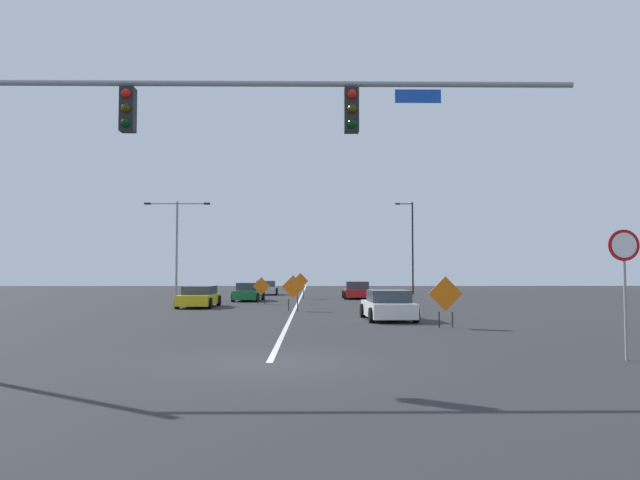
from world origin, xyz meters
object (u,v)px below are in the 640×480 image
object	(u,v)px
street_lamp_near_right	(411,244)
construction_sign_left_shoulder	(446,296)
construction_sign_median_far	(261,287)
car_green_mid	(249,292)
car_yellow_passing	(199,297)
car_red_approaching	(357,291)
construction_sign_right_lane	(293,289)
traffic_signal_assembly	(136,132)
construction_sign_median_near	(300,282)
car_white_far	(388,306)
street_lamp_mid_right	(177,240)
stop_sign	(624,268)
car_silver_near	(266,288)

from	to	relation	value
street_lamp_near_right	construction_sign_left_shoulder	size ratio (longest dim) A/B	4.47
street_lamp_near_right	construction_sign_median_far	xyz separation A→B (m)	(-12.72, -17.28, -3.66)
car_green_mid	car_yellow_passing	size ratio (longest dim) A/B	0.93
car_red_approaching	car_yellow_passing	xyz separation A→B (m)	(-10.30, -11.53, -0.02)
construction_sign_right_lane	car_green_mid	size ratio (longest dim) A/B	0.45
construction_sign_right_lane	car_yellow_passing	xyz separation A→B (m)	(-5.77, 3.70, -0.60)
traffic_signal_assembly	construction_sign_left_shoulder	size ratio (longest dim) A/B	8.22
car_red_approaching	construction_sign_median_near	bearing A→B (deg)	-175.37
car_white_far	car_red_approaching	bearing A→B (deg)	89.59
street_lamp_near_right	traffic_signal_assembly	bearing A→B (deg)	-107.31
construction_sign_median_far	car_white_far	bearing A→B (deg)	-63.47
construction_sign_left_shoulder	construction_sign_median_far	bearing A→B (deg)	116.13
street_lamp_mid_right	car_yellow_passing	distance (m)	9.31
construction_sign_median_far	construction_sign_right_lane	size ratio (longest dim) A/B	0.91
construction_sign_median_far	car_yellow_passing	size ratio (longest dim) A/B	0.38
street_lamp_mid_right	car_white_far	xyz separation A→B (m)	(13.27, -17.86, -3.84)
traffic_signal_assembly	car_white_far	distance (m)	15.49
construction_sign_left_shoulder	car_red_approaching	distance (m)	25.32
traffic_signal_assembly	stop_sign	size ratio (longest dim) A/B	5.10
construction_sign_right_lane	stop_sign	bearing A→B (deg)	-65.33
street_lamp_mid_right	car_green_mid	world-z (taller)	street_lamp_mid_right
construction_sign_median_near	construction_sign_right_lane	distance (m)	14.87
construction_sign_median_far	construction_sign_left_shoulder	xyz separation A→B (m)	(8.42, -17.18, 0.11)
stop_sign	construction_sign_median_far	world-z (taller)	stop_sign
stop_sign	construction_sign_left_shoulder	bearing A→B (deg)	105.96
construction_sign_right_lane	street_lamp_mid_right	bearing A→B (deg)	127.50
car_green_mid	car_yellow_passing	xyz separation A→B (m)	(-2.14, -7.95, -0.01)
construction_sign_median_far	construction_sign_median_near	bearing A→B (deg)	72.69
construction_sign_median_near	car_white_far	xyz separation A→B (m)	(4.29, -21.14, -0.67)
street_lamp_near_right	car_green_mid	world-z (taller)	street_lamp_near_right
construction_sign_median_far	construction_sign_left_shoulder	world-z (taller)	construction_sign_left_shoulder
construction_sign_right_lane	car_yellow_passing	size ratio (longest dim) A/B	0.42
construction_sign_median_far	construction_sign_left_shoulder	bearing A→B (deg)	-63.87
car_green_mid	car_yellow_passing	world-z (taller)	car_green_mid
street_lamp_near_right	construction_sign_left_shoulder	bearing A→B (deg)	-97.10
traffic_signal_assembly	construction_sign_median_near	world-z (taller)	traffic_signal_assembly
street_lamp_mid_right	car_red_approaching	distance (m)	14.42
car_red_approaching	stop_sign	bearing A→B (deg)	-83.20
construction_sign_right_lane	street_lamp_near_right	bearing A→B (deg)	66.93
car_white_far	car_green_mid	bearing A→B (deg)	114.06
street_lamp_near_right	construction_sign_right_lane	world-z (taller)	street_lamp_near_right
street_lamp_near_right	car_white_far	size ratio (longest dim) A/B	1.96
street_lamp_mid_right	construction_sign_median_far	size ratio (longest dim) A/B	4.11
car_white_far	car_green_mid	size ratio (longest dim) A/B	1.04
car_silver_near	car_yellow_passing	world-z (taller)	car_silver_near
construction_sign_right_lane	car_red_approaching	world-z (taller)	construction_sign_right_lane
traffic_signal_assembly	construction_sign_left_shoulder	bearing A→B (deg)	44.04
car_yellow_passing	street_lamp_mid_right	bearing A→B (deg)	111.60
stop_sign	construction_sign_right_lane	distance (m)	20.55
car_silver_near	car_yellow_passing	size ratio (longest dim) A/B	0.88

